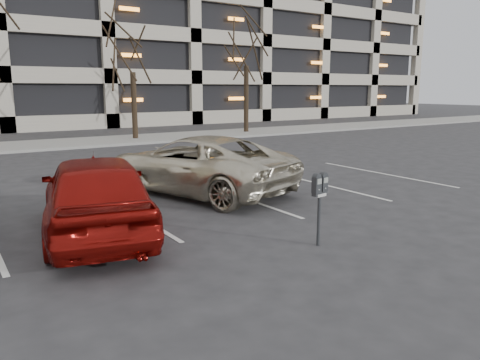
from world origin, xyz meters
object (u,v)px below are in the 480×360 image
object	(u,v)px
tree_d	(246,23)
parking_meter	(320,191)
tree_c	(131,29)
car_red	(96,194)
suv_silver	(197,164)

from	to	relation	value
tree_d	parking_meter	xyz separation A→B (m)	(-10.49, -17.71, -5.45)
tree_c	car_red	xyz separation A→B (m)	(-6.48, -14.99, -4.83)
tree_c	car_red	world-z (taller)	tree_c
tree_c	suv_silver	distance (m)	14.08
tree_d	car_red	size ratio (longest dim) A/B	1.94
tree_c	car_red	bearing A→B (deg)	-113.38
parking_meter	suv_silver	world-z (taller)	suv_silver
car_red	tree_d	bearing A→B (deg)	-119.57
suv_silver	car_red	bearing A→B (deg)	15.45
suv_silver	car_red	xyz separation A→B (m)	(-3.25, -2.18, 0.03)
parking_meter	suv_silver	size ratio (longest dim) A/B	0.21
parking_meter	car_red	bearing A→B (deg)	130.00
tree_d	parking_meter	distance (m)	21.30
parking_meter	suv_silver	distance (m)	4.91
tree_d	car_red	world-z (taller)	tree_d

